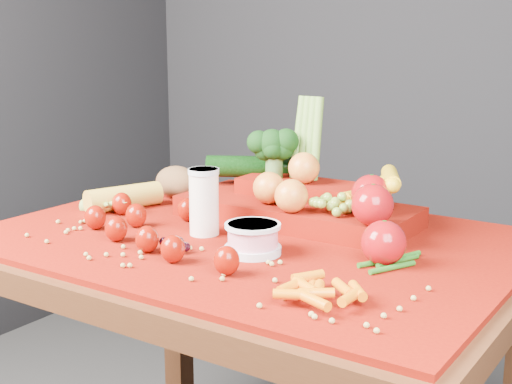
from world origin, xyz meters
The scene contains 12 objects.
table centered at (0.00, 0.00, 0.66)m, with size 1.10×0.80×0.75m.
red_cloth centered at (0.00, 0.00, 0.76)m, with size 1.05×0.75×0.01m, color #700F03.
milk_glass centered at (-0.09, -0.04, 0.84)m, with size 0.06×0.06×0.14m.
yogurt_bowl centered at (0.07, -0.10, 0.79)m, with size 0.11×0.11×0.06m.
strawberry_scatter centered at (-0.16, -0.13, 0.79)m, with size 0.48×0.28×0.06m.
dark_grape_cluster centered at (-0.06, -0.16, 0.78)m, with size 0.06×0.05×0.03m, color black, non-canonical shape.
soybean_scatter centered at (0.00, -0.20, 0.77)m, with size 0.84×0.24×0.01m, color tan, non-canonical shape.
corn_ear centered at (-0.38, -0.01, 0.78)m, with size 0.23×0.26×0.06m.
potato centered at (-0.34, 0.18, 0.80)m, with size 0.12×0.09×0.08m, color brown.
baby_carrot_pile centered at (0.30, -0.25, 0.78)m, with size 0.17×0.17×0.03m, color orange, non-canonical shape.
green_bean_pile centered at (0.31, -0.01, 0.77)m, with size 0.14×0.12×0.01m, color #1D5B14, non-canonical shape.
produce_mound centered at (0.05, 0.15, 0.82)m, with size 0.60×0.38×0.27m.
Camera 1 is at (0.79, -1.16, 1.17)m, focal length 50.00 mm.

